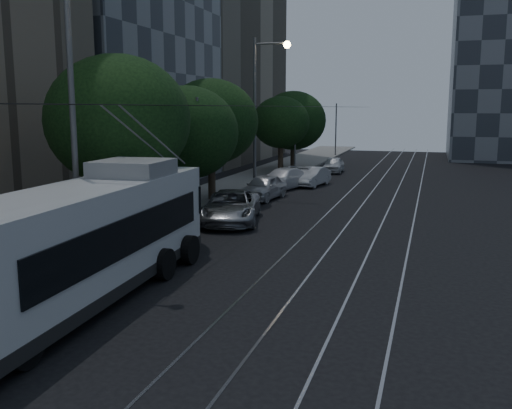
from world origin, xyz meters
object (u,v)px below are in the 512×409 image
object	(u,v)px
streetlamp_far	(261,102)
car_white_d	(333,165)
car_white_b	(283,179)
streetlamp_near	(82,82)
pickup_silver	(231,207)
car_white_c	(312,177)
trolleybus	(83,241)
car_white_a	(263,187)

from	to	relation	value
streetlamp_far	car_white_d	bearing A→B (deg)	81.40
car_white_b	car_white_d	xyz separation A→B (m)	(1.59, 11.12, -0.03)
car_white_d	streetlamp_near	distance (m)	33.12
streetlamp_far	car_white_b	bearing A→B (deg)	79.87
pickup_silver	car_white_b	size ratio (longest dim) A/B	1.14
pickup_silver	streetlamp_near	distance (m)	11.12
car_white_b	car_white_d	distance (m)	11.23
car_white_c	streetlamp_far	distance (m)	7.86
pickup_silver	trolleybus	bearing A→B (deg)	-103.82
car_white_a	car_white_d	xyz separation A→B (m)	(1.60, 15.74, -0.08)
car_white_d	streetlamp_far	xyz separation A→B (m)	(-2.18, -14.39, 5.21)
car_white_c	streetlamp_near	xyz separation A→B (m)	(-2.68, -23.59, 5.65)
pickup_silver	car_white_a	xyz separation A→B (m)	(-0.52, 7.27, -0.02)
trolleybus	pickup_silver	world-z (taller)	trolleybus
car_white_c	car_white_a	bearing A→B (deg)	-93.10
pickup_silver	car_white_a	size ratio (longest dim) A/B	1.26
trolleybus	car_white_a	xyz separation A→B (m)	(-0.39, 19.31, -1.01)
car_white_c	streetlamp_near	world-z (taller)	streetlamp_near
pickup_silver	streetlamp_near	size ratio (longest dim) A/B	0.53
car_white_b	car_white_c	bearing A→B (deg)	70.25
car_white_d	streetlamp_far	world-z (taller)	streetlamp_far
car_white_b	car_white_c	xyz separation A→B (m)	(1.59, 2.19, -0.04)
trolleybus	car_white_b	distance (m)	23.96
streetlamp_near	streetlamp_far	size ratio (longest dim) A/B	1.08
car_white_a	streetlamp_far	size ratio (longest dim) A/B	0.45
trolleybus	car_white_c	size ratio (longest dim) A/B	3.20
streetlamp_near	car_white_c	bearing A→B (deg)	83.52
trolleybus	streetlamp_far	distance (m)	21.09
car_white_d	car_white_a	bearing A→B (deg)	-98.27
trolleybus	car_white_a	world-z (taller)	trolleybus
trolleybus	car_white_d	xyz separation A→B (m)	(1.21, 35.05, -1.09)
pickup_silver	car_white_b	distance (m)	11.91
car_white_a	streetlamp_far	distance (m)	5.34
car_white_b	car_white_c	world-z (taller)	car_white_b
pickup_silver	streetlamp_far	bearing A→B (deg)	84.05
streetlamp_near	streetlamp_far	distance (m)	18.14
car_white_b	trolleybus	bearing A→B (deg)	-72.79
car_white_a	car_white_d	size ratio (longest dim) A/B	1.11
car_white_a	streetlamp_far	world-z (taller)	streetlamp_far
pickup_silver	streetlamp_far	xyz separation A→B (m)	(-1.10, 8.62, 5.11)
car_white_c	streetlamp_far	bearing A→B (deg)	-101.60
trolleybus	pickup_silver	size ratio (longest dim) A/B	2.32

